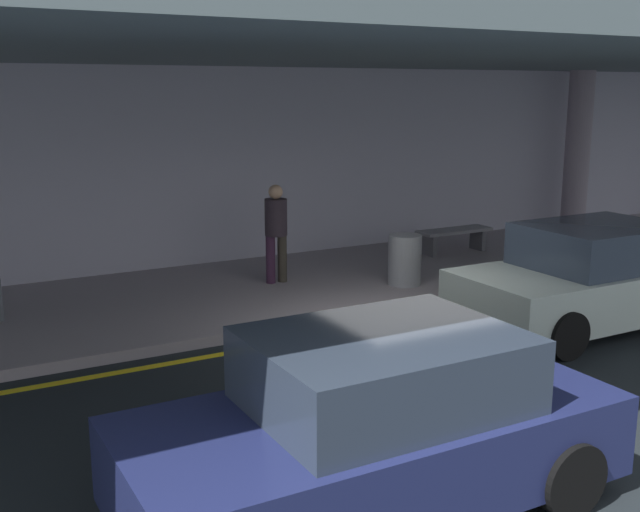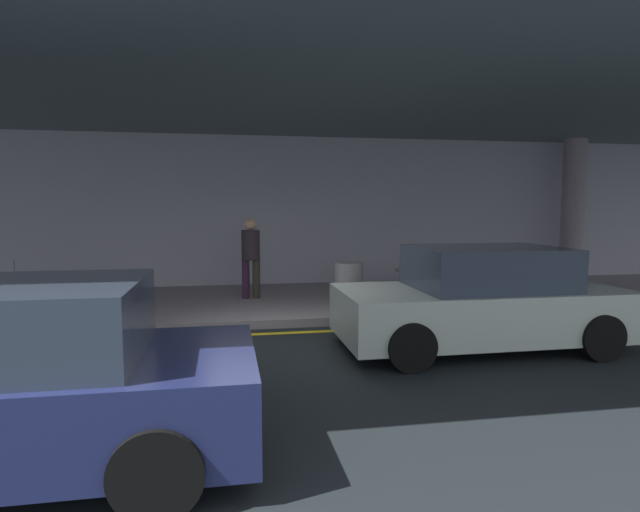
{
  "view_description": "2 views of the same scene",
  "coord_description": "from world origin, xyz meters",
  "px_view_note": "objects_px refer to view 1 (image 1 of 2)",
  "views": [
    {
      "loc": [
        -5.88,
        -8.25,
        3.4
      ],
      "look_at": [
        -0.45,
        1.58,
        0.93
      ],
      "focal_mm": 42.9,
      "sensor_mm": 36.0,
      "label": 1
    },
    {
      "loc": [
        -0.91,
        -7.79,
        2.1
      ],
      "look_at": [
        0.8,
        1.67,
        1.17
      ],
      "focal_mm": 29.42,
      "sensor_mm": 36.0,
      "label": 2
    }
  ],
  "objects_px": {
    "support_column_far_left": "(577,151)",
    "bench_metal": "(454,235)",
    "trash_bin_steel": "(405,260)",
    "traveler_with_luggage": "(276,227)",
    "car_navy": "(375,428)",
    "car_silver": "(592,278)"
  },
  "relations": [
    {
      "from": "car_navy",
      "to": "bench_metal",
      "type": "height_order",
      "value": "car_navy"
    },
    {
      "from": "support_column_far_left",
      "to": "car_silver",
      "type": "bearing_deg",
      "value": -134.94
    },
    {
      "from": "support_column_far_left",
      "to": "car_navy",
      "type": "height_order",
      "value": "support_column_far_left"
    },
    {
      "from": "support_column_far_left",
      "to": "car_navy",
      "type": "relative_size",
      "value": 0.89
    },
    {
      "from": "support_column_far_left",
      "to": "car_navy",
      "type": "xyz_separation_m",
      "value": [
        -10.71,
        -7.93,
        -1.26
      ]
    },
    {
      "from": "support_column_far_left",
      "to": "traveler_with_luggage",
      "type": "height_order",
      "value": "support_column_far_left"
    },
    {
      "from": "bench_metal",
      "to": "trash_bin_steel",
      "type": "distance_m",
      "value": 2.87
    },
    {
      "from": "car_silver",
      "to": "bench_metal",
      "type": "relative_size",
      "value": 2.56
    },
    {
      "from": "support_column_far_left",
      "to": "bench_metal",
      "type": "bearing_deg",
      "value": -169.12
    },
    {
      "from": "car_silver",
      "to": "bench_metal",
      "type": "xyz_separation_m",
      "value": [
        1.05,
        4.46,
        -0.21
      ]
    },
    {
      "from": "support_column_far_left",
      "to": "traveler_with_luggage",
      "type": "distance_m",
      "value": 8.53
    },
    {
      "from": "traveler_with_luggage",
      "to": "car_silver",
      "type": "bearing_deg",
      "value": 147.63
    },
    {
      "from": "trash_bin_steel",
      "to": "support_column_far_left",
      "type": "bearing_deg",
      "value": 20.37
    },
    {
      "from": "trash_bin_steel",
      "to": "car_navy",
      "type": "bearing_deg",
      "value": -127.12
    },
    {
      "from": "support_column_far_left",
      "to": "bench_metal",
      "type": "distance_m",
      "value": 4.52
    },
    {
      "from": "support_column_far_left",
      "to": "trash_bin_steel",
      "type": "distance_m",
      "value": 7.14
    },
    {
      "from": "traveler_with_luggage",
      "to": "trash_bin_steel",
      "type": "relative_size",
      "value": 1.98
    },
    {
      "from": "car_silver",
      "to": "traveler_with_luggage",
      "type": "distance_m",
      "value": 5.1
    },
    {
      "from": "bench_metal",
      "to": "car_silver",
      "type": "bearing_deg",
      "value": -103.3
    },
    {
      "from": "support_column_far_left",
      "to": "trash_bin_steel",
      "type": "xyz_separation_m",
      "value": [
        -6.56,
        -2.44,
        -1.4
      ]
    },
    {
      "from": "support_column_far_left",
      "to": "traveler_with_luggage",
      "type": "bearing_deg",
      "value": -171.43
    },
    {
      "from": "bench_metal",
      "to": "trash_bin_steel",
      "type": "bearing_deg",
      "value": -145.38
    }
  ]
}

